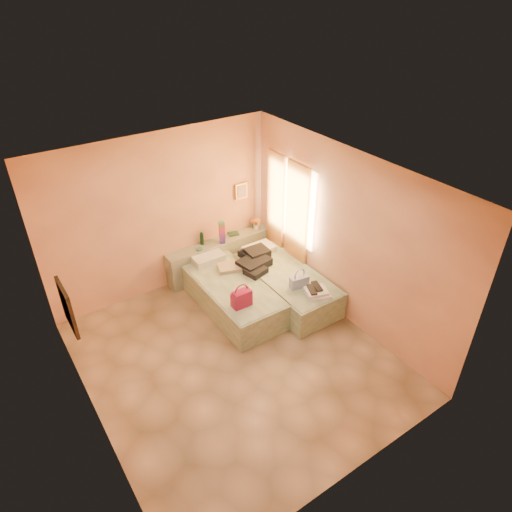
% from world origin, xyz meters
% --- Properties ---
extents(ground, '(4.50, 4.50, 0.00)m').
position_xyz_m(ground, '(0.00, 0.00, 0.00)').
color(ground, tan).
rests_on(ground, ground).
extents(room_walls, '(4.02, 4.51, 2.81)m').
position_xyz_m(room_walls, '(0.21, 0.57, 1.79)').
color(room_walls, '#FEBC87').
rests_on(room_walls, ground).
extents(headboard_ledge, '(2.05, 0.30, 0.65)m').
position_xyz_m(headboard_ledge, '(0.98, 2.10, 0.33)').
color(headboard_ledge, '#919E81').
rests_on(headboard_ledge, ground).
extents(bed_left, '(0.91, 2.00, 0.50)m').
position_xyz_m(bed_left, '(0.60, 1.05, 0.25)').
color(bed_left, beige).
rests_on(bed_left, ground).
extents(bed_right, '(0.91, 2.00, 0.50)m').
position_xyz_m(bed_right, '(1.50, 0.78, 0.25)').
color(bed_right, beige).
rests_on(bed_right, ground).
extents(water_bottle, '(0.07, 0.07, 0.23)m').
position_xyz_m(water_bottle, '(0.67, 2.18, 0.77)').
color(water_bottle, '#143820').
rests_on(water_bottle, headboard_ledge).
extents(rainbow_box, '(0.12, 0.12, 0.42)m').
position_xyz_m(rainbow_box, '(1.00, 2.02, 0.86)').
color(rainbow_box, '#A11344').
rests_on(rainbow_box, headboard_ledge).
extents(small_dish, '(0.14, 0.14, 0.03)m').
position_xyz_m(small_dish, '(0.54, 2.03, 0.66)').
color(small_dish, '#447E63').
rests_on(small_dish, headboard_ledge).
extents(green_book, '(0.22, 0.19, 0.03)m').
position_xyz_m(green_book, '(1.32, 2.16, 0.67)').
color(green_book, '#274A2F').
rests_on(green_book, headboard_ledge).
extents(flower_vase, '(0.20, 0.20, 0.26)m').
position_xyz_m(flower_vase, '(1.79, 2.10, 0.78)').
color(flower_vase, silver).
rests_on(flower_vase, headboard_ledge).
extents(magenta_handbag, '(0.30, 0.17, 0.28)m').
position_xyz_m(magenta_handbag, '(0.42, 0.47, 0.64)').
color(magenta_handbag, '#A11344').
rests_on(magenta_handbag, bed_left).
extents(khaki_garment, '(0.47, 0.42, 0.07)m').
position_xyz_m(khaki_garment, '(0.78, 1.42, 0.53)').
color(khaki_garment, tan).
rests_on(khaki_garment, bed_left).
extents(clothes_pile, '(0.64, 0.64, 0.17)m').
position_xyz_m(clothes_pile, '(1.22, 1.25, 0.59)').
color(clothes_pile, black).
rests_on(clothes_pile, bed_right).
extents(blue_handbag, '(0.32, 0.18, 0.20)m').
position_xyz_m(blue_handbag, '(1.44, 0.35, 0.60)').
color(blue_handbag, '#4663A8').
rests_on(blue_handbag, bed_right).
extents(towel_stack, '(0.43, 0.40, 0.10)m').
position_xyz_m(towel_stack, '(1.55, 0.01, 0.55)').
color(towel_stack, white).
rests_on(towel_stack, bed_right).
extents(sandal_pair, '(0.29, 0.32, 0.03)m').
position_xyz_m(sandal_pair, '(1.52, 0.06, 0.61)').
color(sandal_pair, black).
rests_on(sandal_pair, towel_stack).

